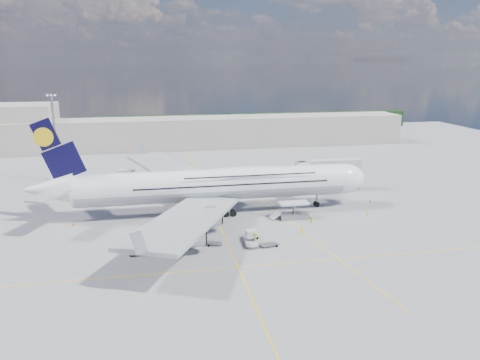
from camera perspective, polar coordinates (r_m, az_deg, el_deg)
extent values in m
plane|color=gray|center=(99.68, -2.37, -5.80)|extent=(300.00, 300.00, 0.00)
cube|color=yellow|center=(99.68, -2.37, -5.80)|extent=(0.25, 220.00, 0.01)
cube|color=yellow|center=(81.46, -0.22, -10.59)|extent=(120.00, 0.25, 0.01)
cube|color=yellow|center=(111.66, 3.98, -3.57)|extent=(14.16, 99.06, 0.01)
cylinder|color=white|center=(107.07, -3.22, -0.56)|extent=(62.00, 7.20, 7.20)
cylinder|color=#9EA0A5|center=(107.11, -3.22, -0.64)|extent=(60.76, 7.13, 7.13)
ellipsoid|color=white|center=(107.90, 0.98, 0.67)|extent=(36.00, 6.84, 3.76)
ellipsoid|color=white|center=(115.23, 12.24, 0.21)|extent=(11.52, 7.20, 7.20)
ellipsoid|color=black|center=(116.38, 13.72, 0.57)|extent=(3.84, 4.16, 1.44)
cone|color=white|center=(108.20, -22.19, -1.03)|extent=(10.00, 6.84, 6.84)
cube|color=black|center=(105.96, -21.58, 3.61)|extent=(11.02, 0.46, 14.61)
cylinder|color=yellow|center=(105.98, -22.82, 4.86)|extent=(4.00, 0.60, 4.00)
cube|color=#999EA3|center=(126.01, -8.06, 1.05)|extent=(25.49, 39.15, 3.35)
cube|color=#999EA3|center=(87.61, -6.62, -4.90)|extent=(25.49, 39.15, 3.35)
cylinder|color=#B7BABF|center=(119.68, -5.43, -0.77)|extent=(5.20, 3.50, 3.50)
cylinder|color=#B7BABF|center=(129.51, -7.88, 0.33)|extent=(5.20, 3.50, 3.50)
cylinder|color=#B7BABF|center=(95.90, -3.95, -4.62)|extent=(5.20, 3.50, 3.50)
cylinder|color=#B7BABF|center=(85.68, -6.08, -7.05)|extent=(5.20, 3.50, 3.50)
cylinder|color=gray|center=(114.25, 9.34, -2.16)|extent=(0.44, 0.44, 3.80)
cylinder|color=black|center=(114.69, 9.31, -2.91)|extent=(1.30, 0.90, 1.30)
cylinder|color=gray|center=(108.35, -3.18, -2.91)|extent=(0.56, 0.56, 3.80)
cylinder|color=black|center=(111.82, -3.40, -3.14)|extent=(1.50, 0.90, 1.50)
cube|color=#B7B7BC|center=(120.82, 8.04, 1.20)|extent=(3.00, 10.00, 2.60)
cube|color=#B7B7BC|center=(128.13, 10.71, 1.85)|extent=(18.00, 3.00, 2.60)
cylinder|color=gray|center=(125.05, 8.41, -0.03)|extent=(0.80, 0.80, 7.10)
cylinder|color=black|center=(125.86, 8.36, -1.40)|extent=(0.90, 0.80, 0.90)
cylinder|color=gray|center=(132.04, 13.87, 0.47)|extent=(1.00, 1.00, 7.10)
cube|color=gray|center=(132.82, 13.79, -0.85)|extent=(2.00, 2.00, 0.80)
cylinder|color=#B7B7BC|center=(117.33, 8.64, 0.79)|extent=(3.60, 3.60, 2.80)
cube|color=silver|center=(104.92, 6.59, -2.82)|extent=(6.50, 3.20, 0.35)
cube|color=gray|center=(105.83, 6.55, -4.35)|extent=(6.50, 3.20, 1.10)
cube|color=gray|center=(105.36, 6.57, -3.58)|extent=(0.22, 1.99, 3.00)
cylinder|color=black|center=(104.08, 5.37, -4.76)|extent=(0.70, 0.30, 0.70)
cube|color=silver|center=(104.54, 4.35, -4.27)|extent=(2.16, 2.60, 1.60)
cylinder|color=gray|center=(141.72, -21.57, 4.51)|extent=(0.70, 0.70, 25.00)
cube|color=gray|center=(140.32, -22.05, 9.62)|extent=(3.00, 0.40, 0.60)
cube|color=#B2AD9E|center=(190.17, -6.73, 5.73)|extent=(180.00, 16.00, 12.00)
cube|color=#B2AD9E|center=(202.19, -27.16, 5.62)|extent=(40.00, 22.00, 18.00)
cube|color=#193814|center=(240.59, 2.05, 7.16)|extent=(160.00, 6.00, 8.00)
cube|color=gray|center=(90.27, -11.69, -8.11)|extent=(2.77, 1.61, 0.16)
cylinder|color=black|center=(89.85, -12.38, -8.34)|extent=(0.39, 0.16, 0.39)
cylinder|color=black|center=(90.79, -11.00, -8.02)|extent=(0.39, 0.16, 0.39)
cube|color=silver|center=(90.00, -11.71, -7.69)|extent=(2.05, 1.47, 1.34)
cube|color=gray|center=(88.35, -12.34, -8.60)|extent=(3.63, 2.42, 0.20)
cylinder|color=black|center=(87.85, -13.22, -8.89)|extent=(0.49, 0.20, 0.49)
cylinder|color=black|center=(88.98, -11.46, -8.48)|extent=(0.49, 0.20, 0.49)
cube|color=gray|center=(90.56, -3.16, -7.72)|extent=(3.30, 2.51, 0.18)
cylinder|color=black|center=(89.93, -3.85, -7.98)|extent=(0.43, 0.18, 0.43)
cylinder|color=black|center=(91.30, -2.47, -7.61)|extent=(0.43, 0.18, 0.43)
cube|color=gray|center=(98.04, -10.62, -6.18)|extent=(3.39, 2.49, 0.18)
cylinder|color=black|center=(97.53, -11.33, -6.41)|extent=(0.45, 0.18, 0.45)
cylinder|color=black|center=(98.66, -9.91, -6.10)|extent=(0.45, 0.18, 0.45)
cube|color=gray|center=(90.02, 3.56, -7.84)|extent=(3.56, 2.32, 0.20)
cylinder|color=black|center=(89.18, 2.84, -8.15)|extent=(0.48, 0.20, 0.48)
cylinder|color=black|center=(90.98, 4.27, -7.70)|extent=(0.48, 0.20, 0.48)
cube|color=gray|center=(93.52, 1.37, -6.97)|extent=(3.16, 2.21, 0.17)
cylinder|color=black|center=(92.82, 0.75, -7.22)|extent=(0.42, 0.17, 0.42)
cylinder|color=black|center=(94.32, 1.98, -6.87)|extent=(0.42, 0.17, 0.42)
cube|color=silver|center=(93.24, 1.37, -6.53)|extent=(2.40, 1.92, 1.43)
cube|color=white|center=(92.50, -8.19, -7.16)|extent=(2.72, 1.46, 1.22)
cube|color=black|center=(92.23, -8.21, -6.72)|extent=(1.04, 1.20, 0.47)
cylinder|color=black|center=(92.12, -8.75, -7.51)|extent=(0.60, 0.23, 0.60)
cylinder|color=black|center=(93.15, -7.62, -7.21)|extent=(0.60, 0.23, 0.60)
cube|color=gray|center=(131.37, -9.55, -0.58)|extent=(5.72, 2.12, 1.76)
cube|color=white|center=(130.94, -9.85, 0.11)|extent=(4.22, 2.21, 1.93)
cube|color=white|center=(131.22, -8.61, -0.20)|extent=(1.59, 2.03, 1.41)
cube|color=black|center=(131.20, -8.35, -0.11)|extent=(0.14, 1.76, 0.79)
cylinder|color=black|center=(130.54, -8.69, -0.82)|extent=(0.97, 0.31, 0.97)
cylinder|color=black|center=(132.42, -10.40, -0.67)|extent=(0.97, 0.31, 0.97)
cube|color=#DF490B|center=(131.09, -9.84, -0.15)|extent=(4.27, 2.25, 0.44)
cube|color=gray|center=(138.98, -13.43, 0.08)|extent=(6.47, 4.64, 1.88)
cube|color=white|center=(138.60, -13.75, 0.78)|extent=(5.07, 4.04, 2.06)
cube|color=white|center=(138.69, -12.49, 0.46)|extent=(2.45, 2.67, 1.50)
cube|color=black|center=(138.62, -12.22, 0.55)|extent=(0.93, 1.76, 0.84)
cylinder|color=black|center=(137.95, -12.58, -0.16)|extent=(1.03, 0.33, 1.03)
cylinder|color=black|center=(140.25, -14.25, -0.02)|extent=(1.03, 0.33, 1.03)
imported|color=white|center=(90.39, 1.30, -7.49)|extent=(2.61, 5.25, 1.43)
imported|color=#ABFF1A|center=(109.67, 15.21, -3.96)|extent=(0.69, 0.60, 1.61)
imported|color=#A7FB1A|center=(102.56, 8.67, -4.86)|extent=(1.03, 1.07, 1.74)
imported|color=#B0EF19|center=(88.80, -12.75, -8.21)|extent=(0.56, 1.01, 1.63)
imported|color=#E8FF1A|center=(97.06, 7.55, -5.99)|extent=(0.93, 0.87, 1.60)
imported|color=#BCFA1A|center=(92.59, 1.94, -6.88)|extent=(1.22, 1.00, 1.64)
cone|color=#DF490B|center=(121.41, 15.59, -2.45)|extent=(0.50, 0.50, 0.63)
cube|color=#DF490B|center=(121.50, 15.58, -2.58)|extent=(0.43, 0.43, 0.03)
cone|color=#DF490B|center=(124.20, -11.44, -1.83)|extent=(0.45, 0.45, 0.57)
cube|color=#DF490B|center=(124.27, -11.43, -1.95)|extent=(0.39, 0.39, 0.03)
cone|color=#DF490B|center=(130.93, -8.43, -0.87)|extent=(0.39, 0.39, 0.49)
cube|color=#DF490B|center=(130.99, -8.42, -0.97)|extent=(0.33, 0.33, 0.03)
cone|color=#DF490B|center=(101.26, -11.25, -5.59)|extent=(0.41, 0.41, 0.53)
cube|color=#DF490B|center=(101.34, -11.24, -5.73)|extent=(0.36, 0.36, 0.03)
cone|color=#DF490B|center=(88.56, -6.64, -8.40)|extent=(0.38, 0.38, 0.49)
cube|color=#DF490B|center=(88.65, -6.63, -8.53)|extent=(0.33, 0.33, 0.03)
cone|color=#DF490B|center=(106.51, -19.66, -5.14)|extent=(0.48, 0.48, 0.61)
cube|color=#DF490B|center=(106.60, -19.64, -5.29)|extent=(0.42, 0.42, 0.03)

